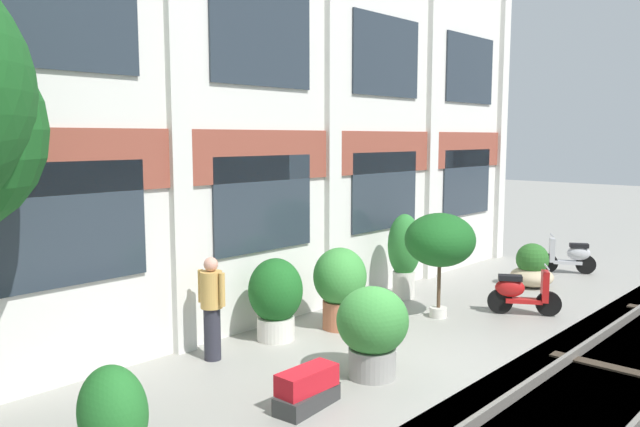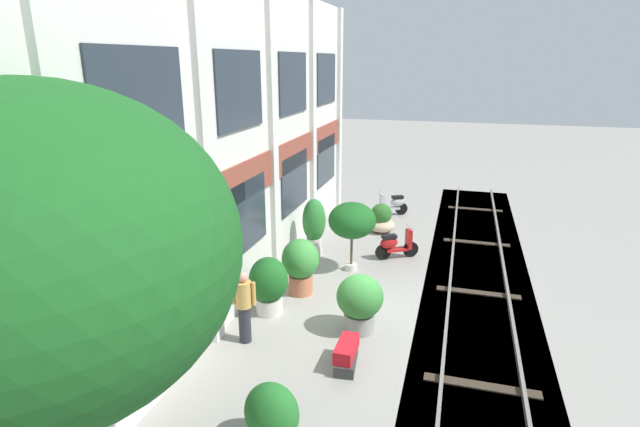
% 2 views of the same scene
% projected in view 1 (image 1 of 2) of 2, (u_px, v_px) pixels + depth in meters
% --- Properties ---
extents(ground_plane, '(80.00, 80.00, 0.00)m').
position_uv_depth(ground_plane, '(397.00, 365.00, 9.41)').
color(ground_plane, gray).
extents(apartment_facade, '(18.30, 0.64, 7.63)m').
position_uv_depth(apartment_facade, '(254.00, 116.00, 11.07)').
color(apartment_facade, silver).
rests_on(apartment_facade, ground).
extents(rail_tracks, '(25.94, 2.80, 0.43)m').
position_uv_depth(rail_tracks, '(569.00, 427.00, 7.69)').
color(rail_tracks, '#5B5449').
rests_on(rail_tracks, ground).
extents(potted_plant_square_trough, '(0.98, 0.49, 0.51)m').
position_uv_depth(potted_plant_square_trough, '(307.00, 389.00, 7.91)').
color(potted_plant_square_trough, '#333333').
rests_on(potted_plant_square_trough, ground).
extents(potted_plant_ribbed_drum, '(0.71, 0.71, 1.81)m').
position_uv_depth(potted_plant_ribbed_drum, '(404.00, 251.00, 13.28)').
color(potted_plant_ribbed_drum, beige).
rests_on(potted_plant_ribbed_drum, ground).
extents(potted_plant_stone_basin, '(1.03, 1.03, 1.32)m').
position_uv_depth(potted_plant_stone_basin, '(373.00, 327.00, 8.87)').
color(potted_plant_stone_basin, gray).
rests_on(potted_plant_stone_basin, ground).
extents(potted_plant_wide_bowl, '(0.97, 0.97, 1.01)m').
position_uv_depth(potted_plant_wide_bowl, '(532.00, 268.00, 14.33)').
color(potted_plant_wide_bowl, tan).
rests_on(potted_plant_wide_bowl, ground).
extents(potted_plant_low_pan, '(1.33, 1.33, 2.01)m').
position_uv_depth(potted_plant_low_pan, '(440.00, 241.00, 11.76)').
color(potted_plant_low_pan, beige).
rests_on(potted_plant_low_pan, ground).
extents(potted_plant_glazed_jar, '(0.93, 0.93, 1.40)m').
position_uv_depth(potted_plant_glazed_jar, '(276.00, 296.00, 10.52)').
color(potted_plant_glazed_jar, beige).
rests_on(potted_plant_glazed_jar, ground).
extents(potted_plant_fluted_column, '(0.96, 0.96, 1.47)m').
position_uv_depth(potted_plant_fluted_column, '(340.00, 283.00, 11.14)').
color(potted_plant_fluted_column, '#B76647').
rests_on(potted_plant_fluted_column, ground).
extents(scooter_near_curb, '(0.80, 1.25, 0.98)m').
position_uv_depth(scooter_near_curb, '(570.00, 256.00, 15.72)').
color(scooter_near_curb, black).
rests_on(scooter_near_curb, ground).
extents(scooter_second_parked, '(0.82, 1.23, 0.98)m').
position_uv_depth(scooter_second_parked, '(521.00, 293.00, 12.05)').
color(scooter_second_parked, black).
rests_on(scooter_second_parked, ground).
extents(resident_by_doorway, '(0.34, 0.52, 1.61)m').
position_uv_depth(resident_by_doorway, '(212.00, 305.00, 9.56)').
color(resident_by_doorway, '#282833').
rests_on(resident_by_doorway, ground).
extents(topiary_hedge, '(0.77, 0.96, 1.02)m').
position_uv_depth(topiary_hedge, '(113.00, 413.00, 6.63)').
color(topiary_hedge, '#236B28').
rests_on(topiary_hedge, ground).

